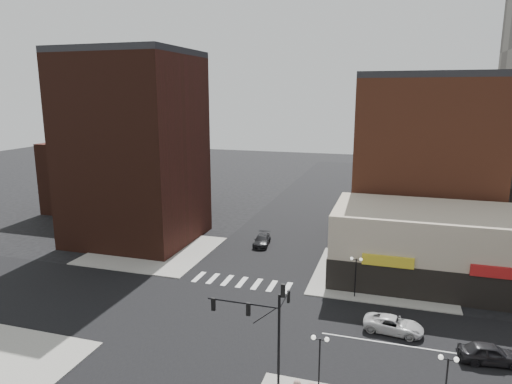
% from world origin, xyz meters
% --- Properties ---
extents(ground, '(240.00, 240.00, 0.00)m').
position_xyz_m(ground, '(0.00, 0.00, 0.00)').
color(ground, black).
rests_on(ground, ground).
extents(road_ew, '(200.00, 14.00, 0.02)m').
position_xyz_m(road_ew, '(0.00, 0.00, 0.01)').
color(road_ew, black).
rests_on(road_ew, ground).
extents(road_ns, '(14.00, 200.00, 0.02)m').
position_xyz_m(road_ns, '(0.00, 0.00, 0.01)').
color(road_ns, black).
rests_on(road_ns, ground).
extents(sidewalk_nw, '(15.00, 15.00, 0.12)m').
position_xyz_m(sidewalk_nw, '(-14.50, 14.50, 0.06)').
color(sidewalk_nw, gray).
rests_on(sidewalk_nw, ground).
extents(sidewalk_ne, '(15.00, 15.00, 0.12)m').
position_xyz_m(sidewalk_ne, '(14.50, 14.50, 0.06)').
color(sidewalk_ne, gray).
rests_on(sidewalk_ne, ground).
extents(building_nw, '(16.00, 15.00, 25.00)m').
position_xyz_m(building_nw, '(-19.00, 18.50, 12.50)').
color(building_nw, '#391A12').
rests_on(building_nw, ground).
extents(building_nw_low, '(20.00, 18.00, 12.00)m').
position_xyz_m(building_nw_low, '(-32.00, 34.00, 6.00)').
color(building_nw_low, '#391A12').
rests_on(building_nw_low, ground).
extents(building_ne_midrise, '(18.00, 15.00, 22.00)m').
position_xyz_m(building_ne_midrise, '(19.00, 29.50, 11.00)').
color(building_ne_midrise, brown).
rests_on(building_ne_midrise, ground).
extents(building_ne_row, '(24.20, 12.20, 8.00)m').
position_xyz_m(building_ne_row, '(21.00, 15.00, 3.30)').
color(building_ne_row, '#B5A690').
rests_on(building_ne_row, ground).
extents(traffic_signal, '(5.59, 3.09, 7.77)m').
position_xyz_m(traffic_signal, '(7.24, -7.83, 4.96)').
color(traffic_signal, black).
rests_on(traffic_signal, ground).
extents(street_lamp_se_a, '(1.22, 0.32, 4.16)m').
position_xyz_m(street_lamp_se_a, '(11.00, -8.00, 3.29)').
color(street_lamp_se_a, black).
rests_on(street_lamp_se_a, sidewalk_se).
extents(street_lamp_se_b, '(1.22, 0.32, 4.16)m').
position_xyz_m(street_lamp_se_b, '(19.00, -8.00, 3.29)').
color(street_lamp_se_b, black).
rests_on(street_lamp_se_b, sidewalk_se).
extents(street_lamp_ne, '(1.22, 0.32, 4.16)m').
position_xyz_m(street_lamp_ne, '(12.00, 8.00, 3.29)').
color(street_lamp_ne, black).
rests_on(street_lamp_ne, sidewalk_ne).
extents(white_suv, '(5.25, 2.88, 1.39)m').
position_xyz_m(white_suv, '(15.82, 2.01, 0.70)').
color(white_suv, silver).
rests_on(white_suv, ground).
extents(dark_sedan_east, '(4.82, 2.39, 1.58)m').
position_xyz_m(dark_sedan_east, '(22.92, -0.60, 0.79)').
color(dark_sedan_east, black).
rests_on(dark_sedan_east, ground).
extents(dark_sedan_north, '(2.53, 5.03, 1.40)m').
position_xyz_m(dark_sedan_north, '(-1.51, 20.79, 0.70)').
color(dark_sedan_north, black).
rests_on(dark_sedan_north, ground).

